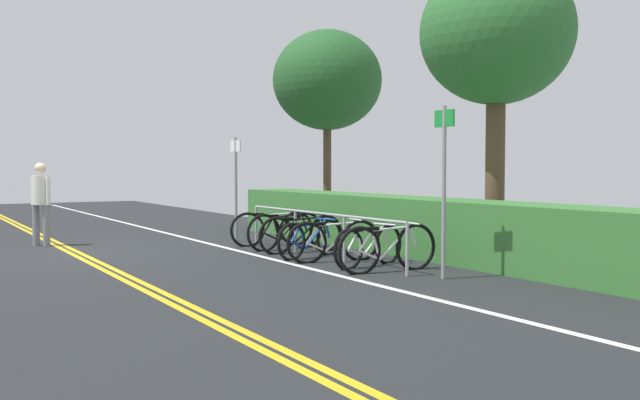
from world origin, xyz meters
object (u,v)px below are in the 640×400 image
(bicycle_6, at_px, (388,248))
(sign_post_far, at_px, (444,176))
(bicycle_5, at_px, (369,246))
(bike_rack, at_px, (318,223))
(bicycle_2, at_px, (301,234))
(bicycle_4, at_px, (334,241))
(pedestrian, at_px, (41,198))
(bicycle_3, at_px, (311,239))
(bicycle_1, at_px, (285,231))
(tree_mid, at_px, (497,35))
(bicycle_0, at_px, (272,229))
(tree_near_left, at_px, (327,81))
(sign_post_near, at_px, (236,179))

(bicycle_6, relative_size, sign_post_far, 0.72)
(bicycle_5, bearing_deg, bike_rack, -174.68)
(bicycle_2, bearing_deg, bicycle_4, -6.26)
(bike_rack, height_order, pedestrian, pedestrian)
(bike_rack, height_order, bicycle_3, bike_rack)
(bicycle_5, xyz_separation_m, pedestrian, (-5.74, -3.98, 0.64))
(bicycle_2, relative_size, bicycle_5, 1.10)
(bicycle_1, distance_m, tree_mid, 5.32)
(bicycle_5, height_order, tree_mid, tree_mid)
(bicycle_0, relative_size, tree_mid, 0.32)
(bicycle_6, bearing_deg, bicycle_2, 179.08)
(bicycle_2, bearing_deg, pedestrian, -132.84)
(bike_rack, bearing_deg, tree_near_left, 146.46)
(sign_post_near, bearing_deg, bicycle_3, 0.87)
(bicycle_5, relative_size, tree_near_left, 0.32)
(bike_rack, xyz_separation_m, bicycle_0, (-2.04, 0.14, -0.26))
(bicycle_3, xyz_separation_m, bicycle_5, (1.41, 0.24, -0.00))
(tree_mid, bearing_deg, pedestrian, -129.37)
(pedestrian, bearing_deg, bicycle_0, 59.51)
(bike_rack, height_order, bicycle_1, bike_rack)
(bike_rack, relative_size, bicycle_2, 2.87)
(bicycle_0, xyz_separation_m, bicycle_2, (1.30, -0.06, 0.00))
(bicycle_0, xyz_separation_m, bicycle_4, (2.65, -0.21, 0.00))
(tree_mid, bearing_deg, bicycle_4, -101.44)
(pedestrian, distance_m, sign_post_far, 8.43)
(bicycle_3, distance_m, bicycle_4, 0.68)
(bicycle_0, bearing_deg, bicycle_3, -7.34)
(bicycle_0, xyz_separation_m, tree_near_left, (-2.29, 2.74, 3.38))
(bike_rack, height_order, bicycle_0, bike_rack)
(bike_rack, distance_m, bicycle_4, 0.67)
(bicycle_2, height_order, bicycle_6, bicycle_6)
(bicycle_2, distance_m, bicycle_6, 2.72)
(bicycle_2, bearing_deg, bicycle_0, 177.51)
(bicycle_2, xyz_separation_m, bicycle_3, (0.68, -0.20, -0.02))
(bicycle_3, height_order, bicycle_4, bicycle_4)
(tree_mid, bearing_deg, bicycle_6, -76.01)
(bicycle_6, height_order, sign_post_far, sign_post_far)
(bicycle_3, bearing_deg, bicycle_1, 171.69)
(bicycle_2, relative_size, sign_post_far, 0.72)
(bicycle_0, bearing_deg, bike_rack, -3.83)
(bike_rack, distance_m, sign_post_far, 3.07)
(bicycle_4, bearing_deg, tree_mid, 78.56)
(bike_rack, xyz_separation_m, bicycle_5, (1.35, 0.13, -0.28))
(pedestrian, bearing_deg, bicycle_1, 52.25)
(bicycle_3, relative_size, bicycle_5, 1.00)
(bicycle_3, distance_m, pedestrian, 5.75)
(bicycle_2, xyz_separation_m, bicycle_6, (2.72, -0.04, 0.01))
(bicycle_0, xyz_separation_m, bicycle_1, (0.69, -0.07, 0.01))
(bicycle_0, bearing_deg, sign_post_near, -164.45)
(pedestrian, xyz_separation_m, sign_post_near, (1.27, 3.69, 0.37))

